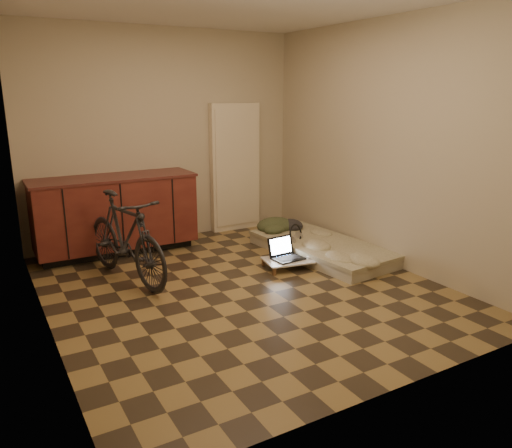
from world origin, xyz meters
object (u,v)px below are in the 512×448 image
futon (322,248)px  lap_desk (291,260)px  bicycle (125,234)px  laptop (285,254)px

futon → lap_desk: bearing=-166.9°
bicycle → laptop: (1.60, -0.45, -0.35)m
bicycle → laptop: bearing=-28.5°
lap_desk → laptop: bearing=130.9°
lap_desk → laptop: 0.09m
bicycle → futon: size_ratio=0.82×
bicycle → futon: (2.20, -0.32, -0.41)m
lap_desk → futon: bearing=28.4°
futon → laptop: size_ratio=5.43×
futon → bicycle: bearing=166.3°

